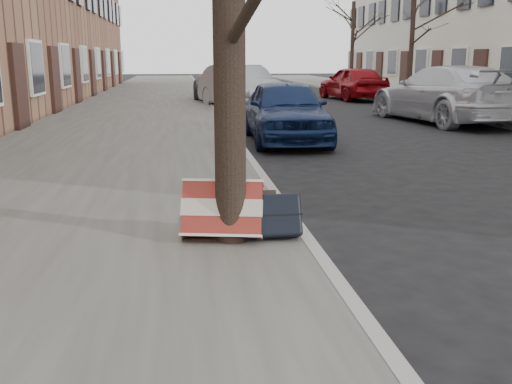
{
  "coord_description": "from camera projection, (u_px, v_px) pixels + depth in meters",
  "views": [
    {
      "loc": [
        -2.41,
        -4.28,
        1.77
      ],
      "look_at": [
        -1.73,
        0.8,
        0.56
      ],
      "focal_mm": 40.0,
      "sensor_mm": 36.0,
      "label": 1
    }
  ],
  "objects": [
    {
      "name": "ground",
      "position": [
        469.0,
        271.0,
        4.85
      ],
      "size": [
        120.0,
        120.0,
        0.0
      ],
      "primitive_type": "plane",
      "color": "black",
      "rests_on": "ground"
    },
    {
      "name": "car_far_front",
      "position": [
        445.0,
        94.0,
        15.74
      ],
      "size": [
        2.88,
        5.62,
        1.56
      ],
      "primitive_type": "imported",
      "rotation": [
        0.0,
        0.0,
        3.27
      ],
      "color": "#B9BBC2",
      "rests_on": "ground"
    },
    {
      "name": "suitcase_red",
      "position": [
        223.0,
        210.0,
        5.26
      ],
      "size": [
        0.8,
        0.54,
        0.57
      ],
      "primitive_type": "cube",
      "rotation": [
        -0.42,
        0.0,
        -0.2
      ],
      "color": "maroon",
      "rests_on": "near_sidewalk"
    },
    {
      "name": "car_near_back",
      "position": [
        231.0,
        82.0,
        24.18
      ],
      "size": [
        3.59,
        5.83,
        1.51
      ],
      "primitive_type": "imported",
      "rotation": [
        0.0,
        0.0,
        -0.21
      ],
      "color": "#39393E",
      "rests_on": "ground"
    },
    {
      "name": "car_near_mid",
      "position": [
        241.0,
        87.0,
        19.59
      ],
      "size": [
        2.88,
        4.89,
        1.52
      ],
      "primitive_type": "imported",
      "rotation": [
        0.0,
        0.0,
        0.29
      ],
      "color": "#9A9BA2",
      "rests_on": "ground"
    },
    {
      "name": "near_sidewalk",
      "position": [
        140.0,
        110.0,
        18.83
      ],
      "size": [
        5.0,
        70.0,
        0.12
      ],
      "primitive_type": "cube",
      "color": "slate",
      "rests_on": "ground"
    },
    {
      "name": "car_far_back",
      "position": [
        352.0,
        83.0,
        24.17
      ],
      "size": [
        2.24,
        4.39,
        1.43
      ],
      "primitive_type": "imported",
      "rotation": [
        0.0,
        0.0,
        3.28
      ],
      "color": "maroon",
      "rests_on": "ground"
    },
    {
      "name": "far_sidewalk",
      "position": [
        468.0,
        107.0,
        20.31
      ],
      "size": [
        4.0,
        70.0,
        0.12
      ],
      "primitive_type": "cube",
      "color": "slate",
      "rests_on": "ground"
    },
    {
      "name": "suitcase_navy",
      "position": [
        270.0,
        216.0,
        5.29
      ],
      "size": [
        0.58,
        0.35,
        0.44
      ],
      "primitive_type": "cube",
      "rotation": [
        -0.42,
        0.0,
        0.03
      ],
      "color": "black",
      "rests_on": "near_sidewalk"
    },
    {
      "name": "dirt_patch",
      "position": [
        224.0,
        226.0,
        5.72
      ],
      "size": [
        0.85,
        0.85,
        0.02
      ],
      "primitive_type": "cube",
      "color": "black",
      "rests_on": "near_sidewalk"
    },
    {
      "name": "car_near_front",
      "position": [
        285.0,
        110.0,
        12.18
      ],
      "size": [
        1.7,
        3.97,
        1.34
      ],
      "primitive_type": "imported",
      "rotation": [
        0.0,
        0.0,
        -0.03
      ],
      "color": "#101F46",
      "rests_on": "ground"
    },
    {
      "name": "tree_far_b",
      "position": [
        412.0,
        30.0,
        23.45
      ],
      "size": [
        0.2,
        0.2,
        5.48
      ],
      "primitive_type": "cylinder",
      "color": "black",
      "rests_on": "far_sidewalk"
    },
    {
      "name": "tree_far_c",
      "position": [
        352.0,
        45.0,
        31.6
      ],
      "size": [
        0.21,
        0.21,
        4.62
      ],
      "primitive_type": "cylinder",
      "color": "black",
      "rests_on": "far_sidewalk"
    }
  ]
}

